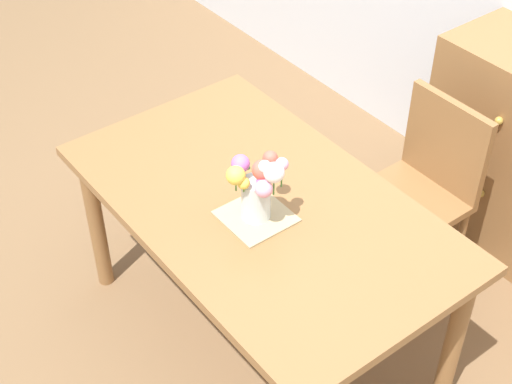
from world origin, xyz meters
name	(u,v)px	position (x,y,z in m)	size (l,w,h in m)	color
ground_plane	(261,334)	(0.00, 0.00, 0.00)	(12.00, 12.00, 0.00)	brown
dining_table	(261,221)	(0.00, 0.00, 0.67)	(1.54, 0.91, 0.77)	olive
chair_far	(423,184)	(0.11, 0.80, 0.52)	(0.42, 0.42, 0.90)	olive
placemat	(256,216)	(0.06, -0.07, 0.77)	(0.24, 0.24, 0.01)	tan
flower_vase	(258,185)	(0.07, -0.07, 0.93)	(0.22, 0.22, 0.28)	silver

